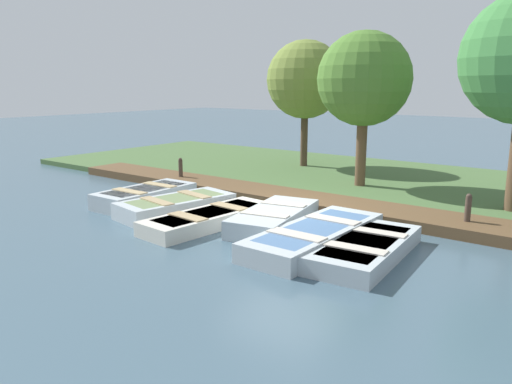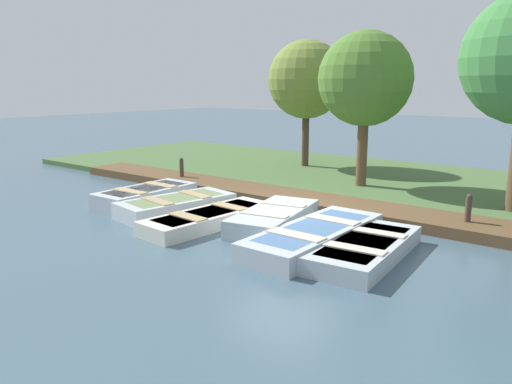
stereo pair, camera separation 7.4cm
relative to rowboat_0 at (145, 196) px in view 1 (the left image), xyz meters
name	(u,v)px [view 1 (the left image)]	position (x,y,z in m)	size (l,w,h in m)	color
ground_plane	(284,219)	(-0.91, 3.65, -0.21)	(80.00, 80.00, 0.00)	#425B6B
shore_bank	(376,182)	(-5.91, 3.65, -0.13)	(8.00, 24.00, 0.18)	#476638
dock_walkway	(316,202)	(-2.33, 3.65, -0.09)	(1.35, 17.04, 0.24)	brown
rowboat_0	(145,196)	(0.00, 0.00, 0.00)	(2.64, 1.18, 0.43)	#B2BCC1
rowboat_1	(176,205)	(0.23, 1.37, -0.01)	(2.89, 1.62, 0.41)	#B2BCC1
rowboat_2	(209,218)	(0.49, 2.66, -0.05)	(3.23, 1.29, 0.33)	beige
rowboat_3	(274,218)	(-0.25, 3.86, -0.01)	(2.77, 1.61, 0.41)	#B2BCC1
rowboat_4	(315,236)	(0.29, 5.18, -0.03)	(3.45, 1.22, 0.38)	#B2BCC1
rowboat_5	(366,248)	(0.33, 6.23, -0.05)	(2.96, 1.42, 0.34)	#B2BCC1
mooring_post_near	(181,171)	(-2.33, -1.11, 0.20)	(0.12, 0.12, 0.82)	#47382D
mooring_post_far	(468,213)	(-2.33, 7.22, 0.20)	(0.12, 0.12, 0.82)	#47382D
park_tree_far_left	(305,80)	(-6.74, 0.52, 2.92)	(2.66, 2.66, 4.48)	#4C3828
park_tree_left	(364,80)	(-4.73, 3.66, 2.90)	(2.58, 2.58, 4.43)	brown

